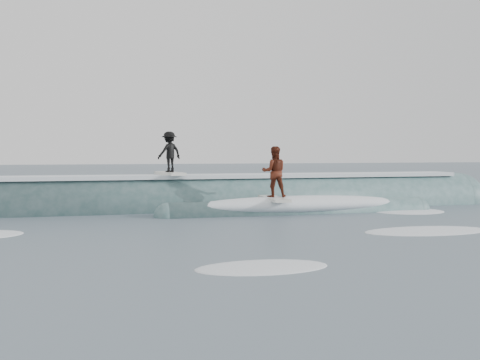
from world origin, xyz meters
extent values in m
plane|color=#3D4C59|center=(0.00, 0.00, 0.00)|extent=(160.00, 160.00, 0.00)
cylinder|color=#345859|center=(0.00, 4.90, 0.00)|extent=(19.22, 2.26, 2.26)
sphere|color=#345859|center=(9.61, 4.90, 0.00)|extent=(2.26, 2.26, 2.26)
cylinder|color=#345859|center=(1.80, 2.70, 0.00)|extent=(9.00, 0.94, 0.94)
sphere|color=#345859|center=(-2.70, 2.70, 0.00)|extent=(0.94, 0.94, 0.94)
sphere|color=#345859|center=(6.30, 2.70, 0.00)|extent=(0.94, 0.94, 0.94)
cube|color=white|center=(0.00, 4.90, 1.20)|extent=(18.00, 1.30, 0.14)
ellipsoid|color=white|center=(1.80, 2.70, 0.30)|extent=(7.60, 1.30, 0.60)
cube|color=silver|center=(-2.38, 4.90, 1.32)|extent=(0.96, 2.07, 0.10)
imported|color=black|center=(-2.38, 4.90, 2.10)|extent=(1.09, 0.94, 1.46)
cube|color=silver|center=(0.88, 2.70, 0.52)|extent=(0.56, 2.00, 0.10)
imported|color=#4D1B0E|center=(0.88, 2.70, 1.43)|extent=(0.93, 0.77, 1.71)
ellipsoid|color=white|center=(-1.92, -5.23, 0.00)|extent=(2.60, 1.77, 0.10)
ellipsoid|color=white|center=(3.61, -2.03, 0.00)|extent=(2.95, 2.01, 0.10)
ellipsoid|color=white|center=(5.71, 2.28, 0.00)|extent=(2.59, 1.76, 0.10)
cylinder|color=#345859|center=(7.22, 18.00, 0.00)|extent=(22.00, 0.80, 0.80)
cylinder|color=#345859|center=(-3.01, 22.00, 0.00)|extent=(22.00, 0.60, 0.60)
camera|label=1|loc=(-4.68, -14.41, 2.09)|focal=40.00mm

